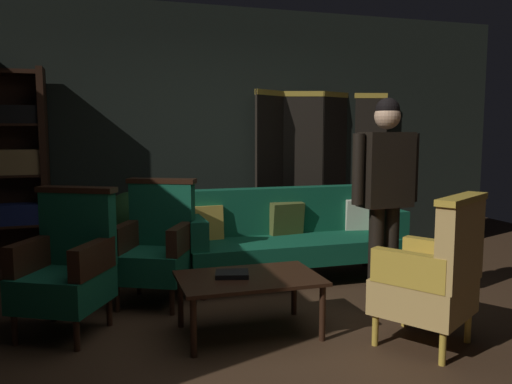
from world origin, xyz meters
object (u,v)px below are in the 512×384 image
Objects in this scene: coffee_table at (249,283)px; armchair_wing_right at (156,245)px; armchair_wing_left at (67,266)px; book_black_cloth at (232,274)px; velvet_couch at (290,233)px; armchair_gilt_accent at (434,276)px; potted_plant at (131,227)px; standing_figure at (385,186)px; folding_screen at (320,171)px.

armchair_wing_right reaches higher than coffee_table.
armchair_wing_left is 0.84m from armchair_wing_right.
armchair_wing_left is at bearing 161.24° from book_black_cloth.
book_black_cloth is (1.12, -0.38, -0.05)m from armchair_wing_left.
velvet_couch is 2.12× the size of coffee_table.
armchair_gilt_accent reaches higher than book_black_cloth.
velvet_couch reaches higher than potted_plant.
velvet_couch is at bearing 53.44° from book_black_cloth.
coffee_table is at bearing -58.74° from armchair_wing_right.
potted_plant is at bearing 160.09° from velvet_couch.
velvet_couch is 1.51m from book_black_cloth.
potted_plant is at bearing 108.73° from book_black_cloth.
armchair_gilt_accent reaches higher than potted_plant.
armchair_wing_right is at bearing 121.26° from coffee_table.
armchair_wing_right is 0.61× the size of standing_figure.
armchair_wing_left is (-2.02, -0.83, 0.04)m from velvet_couch.
folding_screen reaches higher than armchair_gilt_accent.
velvet_couch is 2.04× the size of armchair_gilt_accent.
armchair_wing_left reaches higher than velvet_couch.
standing_figure is at bearing -42.54° from potted_plant.
armchair_wing_left is (-2.72, -1.70, -0.50)m from folding_screen.
coffee_table is 0.96× the size of armchair_gilt_accent.
armchair_gilt_accent is 2.23m from armchair_wing_right.
coffee_table is (-1.48, -2.12, -0.61)m from folding_screen.
armchair_gilt_accent is 1.23× the size of potted_plant.
folding_screen is at bearing 82.22° from armchair_gilt_accent.
book_black_cloth is (-0.11, 0.04, 0.06)m from coffee_table.
armchair_wing_right is 1.95m from standing_figure.
book_black_cloth is (0.44, -0.87, -0.05)m from armchair_wing_right.
folding_screen is 2.42m from armchair_wing_right.
standing_figure reaches higher than armchair_wing_right.
folding_screen is 1.90× the size of coffee_table.
folding_screen reaches higher than standing_figure.
standing_figure is (2.37, -0.32, 0.54)m from armchair_wing_left.
book_black_cloth is (-1.60, -2.09, -0.55)m from folding_screen.
armchair_wing_left is 0.61× the size of standing_figure.
folding_screen is at bearing 32.09° from armchair_wing_left.
folding_screen is at bearing 52.55° from book_black_cloth.
standing_figure is at bearing 87.99° from armchair_gilt_accent.
armchair_wing_left is (-1.24, 0.42, 0.12)m from coffee_table.
velvet_couch is 9.09× the size of book_black_cloth.
standing_figure is (-0.35, -2.02, 0.04)m from folding_screen.
potted_plant is (-0.16, 0.88, 0.00)m from armchair_wing_right.
armchair_gilt_accent is at bearing -26.60° from book_black_cloth.
potted_plant is 1.85m from book_black_cloth.
standing_figure is at bearing 4.95° from coffee_table.
armchair_gilt_accent is (-0.37, -2.70, -0.50)m from folding_screen.
armchair_gilt_accent is 0.61× the size of standing_figure.
potted_plant is (0.53, 1.38, 0.00)m from armchair_wing_left.
armchair_gilt_accent is (0.33, -1.83, 0.04)m from velvet_couch.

